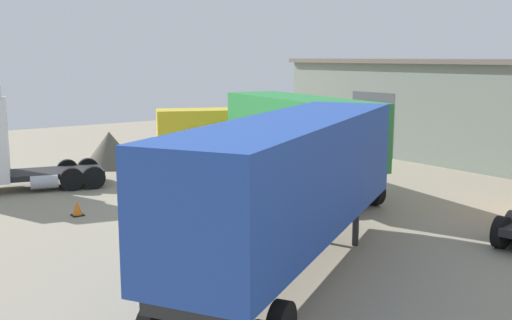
{
  "coord_description": "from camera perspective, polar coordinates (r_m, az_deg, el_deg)",
  "views": [
    {
      "loc": [
        18.03,
        -11.44,
        5.59
      ],
      "look_at": [
        -0.58,
        2.17,
        1.6
      ],
      "focal_mm": 42.0,
      "sensor_mm": 36.0,
      "label": 1
    }
  ],
  "objects": [
    {
      "name": "warehouse_building",
      "position": [
        35.45,
        23.14,
        4.43
      ],
      "size": [
        25.5,
        10.43,
        5.47
      ],
      "color": "gray",
      "rests_on": "ground_plane"
    },
    {
      "name": "container_trailer_green",
      "position": [
        25.22,
        4.21,
        2.76
      ],
      "size": [
        9.35,
        3.93,
        3.92
      ],
      "rotation": [
        0.0,
        0.0,
        2.98
      ],
      "color": "#28843D",
      "rests_on": "ground_plane"
    },
    {
      "name": "delivery_van_yellow",
      "position": [
        32.69,
        -5.37,
        2.59
      ],
      "size": [
        3.92,
        5.35,
        2.78
      ],
      "rotation": [
        0.0,
        0.0,
        -2.01
      ],
      "color": "yellow",
      "rests_on": "ground_plane"
    },
    {
      "name": "gravel_pile",
      "position": [
        31.57,
        -13.77,
        1.01
      ],
      "size": [
        2.77,
        2.77,
        1.82
      ],
      "color": "#565147",
      "rests_on": "ground_plane"
    },
    {
      "name": "traffic_cone",
      "position": [
        22.26,
        -16.66,
        -4.47
      ],
      "size": [
        0.4,
        0.4,
        0.55
      ],
      "color": "black",
      "rests_on": "ground_plane"
    },
    {
      "name": "ground_plane",
      "position": [
        22.07,
        -3.68,
        -4.87
      ],
      "size": [
        60.0,
        60.0,
        0.0
      ],
      "primitive_type": "plane",
      "color": "gray"
    },
    {
      "name": "container_trailer_grey",
      "position": [
        14.84,
        3.54,
        -1.78
      ],
      "size": [
        7.71,
        10.73,
        4.11
      ],
      "rotation": [
        0.0,
        0.0,
        2.1
      ],
      "color": "#2347A3",
      "rests_on": "ground_plane"
    }
  ]
}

